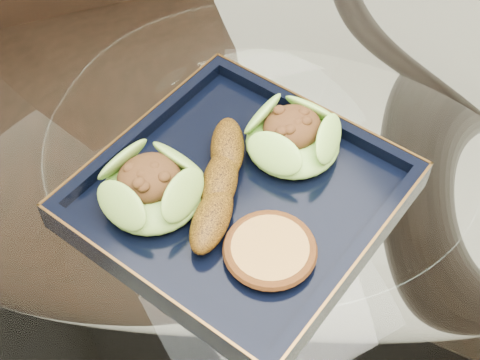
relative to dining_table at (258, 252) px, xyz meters
name	(u,v)px	position (x,y,z in m)	size (l,w,h in m)	color
dining_table	(258,252)	(0.00, 0.00, 0.00)	(1.13, 1.13, 0.77)	white
dining_chair	(120,135)	(-0.06, 0.34, -0.08)	(0.47, 0.47, 0.93)	#321A10
navy_plate	(240,199)	(-0.04, -0.03, 0.17)	(0.27, 0.27, 0.02)	black
lettuce_wrap_left	(152,189)	(-0.12, 0.00, 0.20)	(0.10, 0.10, 0.03)	#588C28
lettuce_wrap_right	(293,138)	(0.03, -0.01, 0.20)	(0.09, 0.09, 0.03)	#62AD32
roasted_plantain	(220,182)	(-0.06, -0.02, 0.20)	(0.16, 0.03, 0.03)	#69420B
crumb_patty	(270,251)	(-0.05, -0.11, 0.19)	(0.07, 0.07, 0.01)	#C18D40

